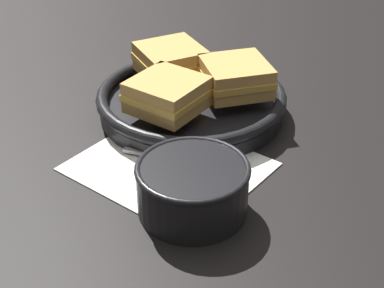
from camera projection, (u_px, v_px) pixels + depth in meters
ground_plane at (171, 164)px, 0.81m from camera, size 4.00×4.00×0.00m
napkin at (168, 166)px, 0.80m from camera, size 0.27×0.25×0.00m
soup_bowl at (193, 185)px, 0.70m from camera, size 0.14×0.14×0.07m
spoon at (209, 167)px, 0.79m from camera, size 0.18×0.04×0.01m
skillet at (191, 102)px, 0.91m from camera, size 0.29×0.29×0.04m
sandwich_near_left at (167, 94)px, 0.84m from camera, size 0.11×0.11×0.05m
sandwich_near_right at (236, 77)px, 0.89m from camera, size 0.14×0.14×0.05m
sandwich_far_left at (171, 60)px, 0.94m from camera, size 0.14×0.14×0.05m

